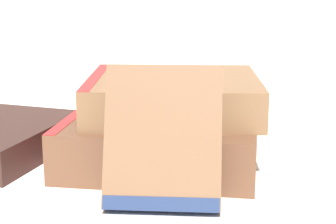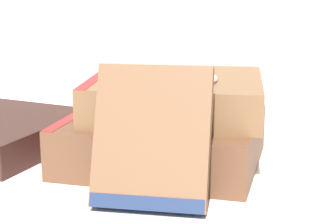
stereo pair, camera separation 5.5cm
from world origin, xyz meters
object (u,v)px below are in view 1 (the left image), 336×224
object	(u,v)px
book_flat_bottom	(157,140)
pocket_watch	(187,78)
book_leaning_front	(163,144)
book_flat_top	(169,96)

from	to	relation	value
book_flat_bottom	pocket_watch	world-z (taller)	pocket_watch
book_flat_bottom	book_leaning_front	world-z (taller)	book_leaning_front
book_flat_bottom	book_flat_top	world-z (taller)	book_flat_top
book_flat_top	pocket_watch	bearing A→B (deg)	-48.19
book_flat_top	pocket_watch	size ratio (longest dim) A/B	2.89
book_flat_bottom	book_flat_top	bearing A→B (deg)	59.30
book_flat_bottom	pocket_watch	distance (m)	0.08
pocket_watch	book_flat_top	bearing A→B (deg)	134.31
book_leaning_front	book_flat_bottom	bearing A→B (deg)	97.87
book_flat_top	book_leaning_front	world-z (taller)	book_leaning_front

